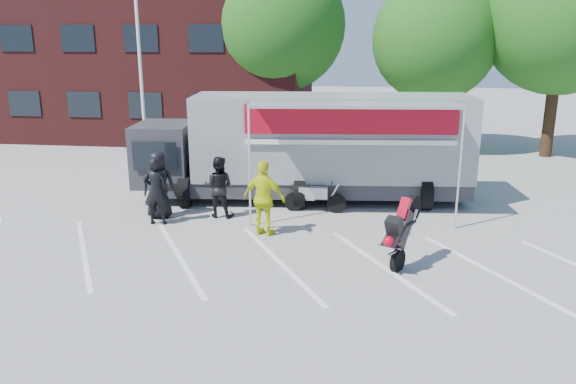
% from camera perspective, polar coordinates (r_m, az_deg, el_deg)
% --- Properties ---
extents(ground, '(100.00, 100.00, 0.00)m').
position_cam_1_polar(ground, '(12.23, -2.51, -8.86)').
color(ground, '#999994').
rests_on(ground, ground).
extents(parking_bay_lines, '(18.09, 13.33, 0.01)m').
position_cam_1_polar(parking_bay_lines, '(13.13, -1.74, -7.06)').
color(parking_bay_lines, white).
rests_on(parking_bay_lines, ground).
extents(office_building, '(18.00, 8.00, 7.00)m').
position_cam_1_polar(office_building, '(31.39, -15.21, 12.10)').
color(office_building, '#4F1A19').
rests_on(office_building, ground).
extents(flagpole, '(1.61, 0.12, 8.00)m').
position_cam_1_polar(flagpole, '(22.53, -14.35, 15.02)').
color(flagpole, white).
rests_on(flagpole, ground).
extents(tree_left, '(6.12, 6.12, 8.64)m').
position_cam_1_polar(tree_left, '(27.27, -0.85, 16.54)').
color(tree_left, '#382314').
rests_on(tree_left, ground).
extents(tree_mid, '(5.44, 5.44, 7.68)m').
position_cam_1_polar(tree_mid, '(26.14, 14.71, 14.75)').
color(tree_mid, '#382314').
rests_on(tree_mid, ground).
extents(tree_right, '(6.46, 6.46, 9.12)m').
position_cam_1_polar(tree_right, '(26.71, 26.09, 15.74)').
color(tree_right, '#382314').
rests_on(tree_right, ground).
extents(transporter_truck, '(10.85, 5.99, 3.32)m').
position_cam_1_polar(transporter_truck, '(18.13, 2.74, -0.70)').
color(transporter_truck, gray).
rests_on(transporter_truck, ground).
extents(parked_motorcycle, '(1.89, 0.68, 0.98)m').
position_cam_1_polar(parked_motorcycle, '(16.81, 2.72, -1.99)').
color(parked_motorcycle, '#B4B4B9').
rests_on(parked_motorcycle, ground).
extents(stunt_bike_rider, '(1.36, 1.67, 1.78)m').
position_cam_1_polar(stunt_bike_rider, '(13.36, 12.07, -7.03)').
color(stunt_bike_rider, black).
rests_on(stunt_bike_rider, ground).
extents(spectator_leather_a, '(1.00, 0.70, 1.94)m').
position_cam_1_polar(spectator_leather_a, '(16.42, -13.00, 0.72)').
color(spectator_leather_a, black).
rests_on(spectator_leather_a, ground).
extents(spectator_leather_b, '(0.73, 0.52, 1.89)m').
position_cam_1_polar(spectator_leather_b, '(15.86, -13.26, 0.10)').
color(spectator_leather_b, black).
rests_on(spectator_leather_b, ground).
extents(spectator_leather_c, '(0.89, 0.71, 1.78)m').
position_cam_1_polar(spectator_leather_c, '(16.22, -7.06, 0.52)').
color(spectator_leather_c, black).
rests_on(spectator_leather_c, ground).
extents(spectator_hivis, '(1.25, 0.76, 1.99)m').
position_cam_1_polar(spectator_hivis, '(14.56, -2.44, -0.66)').
color(spectator_hivis, '#DDEB0C').
rests_on(spectator_hivis, ground).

